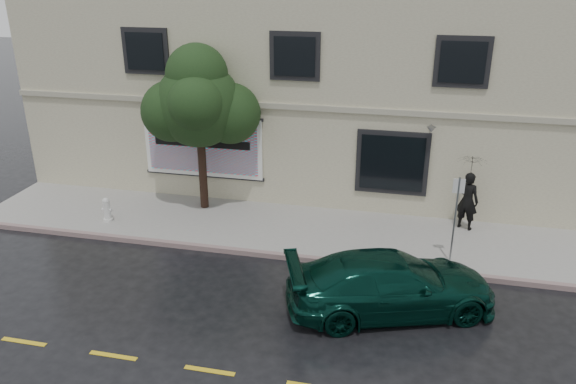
% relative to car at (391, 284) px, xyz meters
% --- Properties ---
extents(ground, '(90.00, 90.00, 0.00)m').
position_rel_car_xyz_m(ground, '(-3.53, 0.42, -0.73)').
color(ground, black).
rests_on(ground, ground).
extents(sidewalk, '(20.00, 3.50, 0.15)m').
position_rel_car_xyz_m(sidewalk, '(-3.53, 3.67, -0.66)').
color(sidewalk, '#9C9893').
rests_on(sidewalk, ground).
extents(curb, '(20.00, 0.18, 0.16)m').
position_rel_car_xyz_m(curb, '(-3.53, 1.92, -0.66)').
color(curb, gray).
rests_on(curb, ground).
extents(road_marking, '(19.00, 0.12, 0.01)m').
position_rel_car_xyz_m(road_marking, '(-3.53, -3.08, -0.73)').
color(road_marking, gold).
rests_on(road_marking, ground).
extents(building, '(20.00, 8.12, 7.00)m').
position_rel_car_xyz_m(building, '(-3.53, 9.42, 2.77)').
color(building, beige).
rests_on(building, ground).
extents(billboard, '(4.30, 0.16, 2.20)m').
position_rel_car_xyz_m(billboard, '(-6.73, 5.34, 1.32)').
color(billboard, white).
rests_on(billboard, ground).
extents(car, '(5.48, 3.79, 1.46)m').
position_rel_car_xyz_m(car, '(0.00, 0.00, 0.00)').
color(car, '#072D24').
rests_on(car, ground).
extents(pedestrian, '(0.80, 0.69, 1.86)m').
position_rel_car_xyz_m(pedestrian, '(2.05, 4.83, 0.35)').
color(pedestrian, black).
rests_on(pedestrian, sidewalk).
extents(umbrella, '(0.96, 0.96, 0.70)m').
position_rel_car_xyz_m(umbrella, '(2.05, 4.83, 1.63)').
color(umbrella, black).
rests_on(umbrella, pedestrian).
extents(street_tree, '(2.74, 2.74, 4.92)m').
position_rel_car_xyz_m(street_tree, '(-6.50, 4.62, 2.95)').
color(street_tree, '#331E16').
rests_on(street_tree, sidewalk).
extents(fire_hydrant, '(0.33, 0.31, 0.80)m').
position_rel_car_xyz_m(fire_hydrant, '(-9.15, 2.88, -0.19)').
color(fire_hydrant, silver).
rests_on(fire_hydrant, sidewalk).
extents(sign_pole, '(0.31, 0.05, 2.52)m').
position_rel_car_xyz_m(sign_pole, '(1.52, 2.50, 0.94)').
color(sign_pole, gray).
rests_on(sign_pole, sidewalk).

